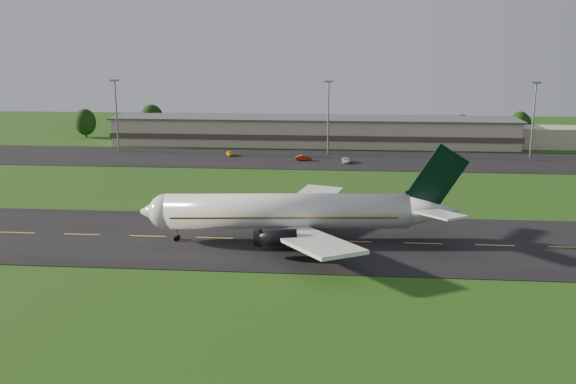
# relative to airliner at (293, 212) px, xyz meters

# --- Properties ---
(ground) EXTENTS (360.00, 360.00, 0.00)m
(ground) POSITION_rel_airliner_xyz_m (-1.56, -0.08, -4.66)
(ground) COLOR #1F4812
(ground) RESTS_ON ground
(taxiway) EXTENTS (220.00, 30.00, 0.10)m
(taxiway) POSITION_rel_airliner_xyz_m (-1.56, -0.08, -4.61)
(taxiway) COLOR black
(taxiway) RESTS_ON ground
(apron) EXTENTS (260.00, 30.00, 0.10)m
(apron) POSITION_rel_airliner_xyz_m (-1.56, 71.92, -4.61)
(apron) COLOR black
(apron) RESTS_ON ground
(airliner) EXTENTS (51.26, 41.99, 15.57)m
(airliner) POSITION_rel_airliner_xyz_m (0.00, 0.00, 0.00)
(airliner) COLOR white
(airliner) RESTS_ON ground
(terminal) EXTENTS (145.00, 16.00, 8.40)m
(terminal) POSITION_rel_airliner_xyz_m (4.84, 96.10, -0.67)
(terminal) COLOR beige
(terminal) RESTS_ON ground
(light_mast_west) EXTENTS (2.40, 1.20, 20.35)m
(light_mast_west) POSITION_rel_airliner_xyz_m (-56.56, 79.92, 8.08)
(light_mast_west) COLOR gray
(light_mast_west) RESTS_ON ground
(light_mast_centre) EXTENTS (2.40, 1.20, 20.35)m
(light_mast_centre) POSITION_rel_airliner_xyz_m (3.44, 79.92, 8.08)
(light_mast_centre) COLOR gray
(light_mast_centre) RESTS_ON ground
(light_mast_east) EXTENTS (2.40, 1.20, 20.35)m
(light_mast_east) POSITION_rel_airliner_xyz_m (58.44, 79.92, 8.08)
(light_mast_east) COLOR gray
(light_mast_east) RESTS_ON ground
(tree_line) EXTENTS (194.46, 10.01, 10.78)m
(tree_line) POSITION_rel_airliner_xyz_m (25.29, 105.72, 0.47)
(tree_line) COLOR black
(tree_line) RESTS_ON ground
(service_vehicle_a) EXTENTS (2.98, 4.07, 1.29)m
(service_vehicle_a) POSITION_rel_airliner_xyz_m (-23.30, 74.68, -3.92)
(service_vehicle_a) COLOR #E3B10D
(service_vehicle_a) RESTS_ON apron
(service_vehicle_b) EXTENTS (4.39, 1.77, 1.42)m
(service_vehicle_b) POSITION_rel_airliner_xyz_m (-2.65, 69.16, -3.85)
(service_vehicle_b) COLOR #A1250A
(service_vehicle_b) RESTS_ON apron
(service_vehicle_c) EXTENTS (2.12, 4.55, 1.26)m
(service_vehicle_c) POSITION_rel_airliner_xyz_m (8.51, 67.01, -3.93)
(service_vehicle_c) COLOR silver
(service_vehicle_c) RESTS_ON apron
(service_vehicle_d) EXTENTS (5.05, 3.15, 1.37)m
(service_vehicle_d) POSITION_rel_airliner_xyz_m (32.97, 68.36, -3.88)
(service_vehicle_d) COLOR gold
(service_vehicle_d) RESTS_ON apron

